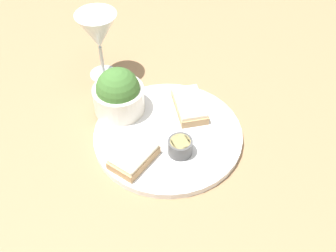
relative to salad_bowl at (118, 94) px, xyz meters
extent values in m
plane|color=#93704C|center=(0.07, 0.10, -0.06)|extent=(4.00, 4.00, 0.00)
cylinder|color=white|center=(0.07, 0.10, -0.05)|extent=(0.30, 0.30, 0.01)
cylinder|color=silver|center=(0.00, 0.00, -0.02)|extent=(0.11, 0.11, 0.06)
sphere|color=#3D6B2D|center=(0.00, 0.00, 0.01)|extent=(0.09, 0.09, 0.09)
cylinder|color=#4C4C4C|center=(0.13, 0.12, -0.03)|extent=(0.05, 0.05, 0.03)
cylinder|color=tan|center=(0.13, 0.12, -0.02)|extent=(0.04, 0.04, 0.01)
cube|color=tan|center=(0.01, 0.15, -0.03)|extent=(0.11, 0.07, 0.02)
cube|color=#F4E5C1|center=(0.01, 0.15, -0.02)|extent=(0.11, 0.07, 0.01)
cube|color=tan|center=(0.14, 0.03, -0.03)|extent=(0.11, 0.10, 0.02)
cube|color=#F4E5C1|center=(0.14, 0.03, -0.02)|extent=(0.10, 0.10, 0.01)
cylinder|color=silver|center=(-0.13, -0.05, -0.06)|extent=(0.06, 0.06, 0.01)
cylinder|color=silver|center=(-0.13, -0.05, -0.02)|extent=(0.01, 0.01, 0.07)
cone|color=silver|center=(-0.13, -0.05, 0.06)|extent=(0.09, 0.09, 0.08)
camera|label=1|loc=(0.65, 0.08, 0.59)|focal=45.00mm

